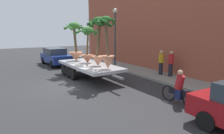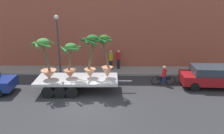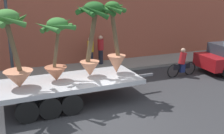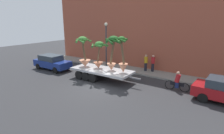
{
  "view_description": "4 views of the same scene",
  "coord_description": "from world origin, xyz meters",
  "px_view_note": "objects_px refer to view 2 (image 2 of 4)",
  "views": [
    {
      "loc": [
        10.39,
        -3.5,
        3.1
      ],
      "look_at": [
        1.98,
        1.82,
        1.25
      ],
      "focal_mm": 30.38,
      "sensor_mm": 36.0,
      "label": 1
    },
    {
      "loc": [
        1.72,
        -12.31,
        6.49
      ],
      "look_at": [
        1.43,
        2.62,
        1.56
      ],
      "focal_mm": 35.2,
      "sensor_mm": 36.0,
      "label": 2
    },
    {
      "loc": [
        -3.13,
        -8.02,
        4.42
      ],
      "look_at": [
        0.83,
        1.91,
        1.31
      ],
      "focal_mm": 42.71,
      "sensor_mm": 36.0,
      "label": 3
    },
    {
      "loc": [
        8.51,
        -10.17,
        5.26
      ],
      "look_at": [
        0.07,
        1.96,
        1.32
      ],
      "focal_mm": 28.48,
      "sensor_mm": 36.0,
      "label": 4
    }
  ],
  "objects_px": {
    "street_lamp": "(58,37)",
    "potted_palm_extra": "(70,59)",
    "pedestrian_near_gate": "(111,60)",
    "potted_palm_front": "(106,59)",
    "flatbed_trailer": "(73,81)",
    "cyclist": "(164,76)",
    "potted_palm_rear": "(46,60)",
    "pedestrian_far_left": "(119,59)",
    "potted_palm_middle": "(92,52)",
    "parked_car": "(212,76)"
  },
  "relations": [
    {
      "from": "pedestrian_near_gate",
      "to": "street_lamp",
      "type": "xyz_separation_m",
      "value": [
        -4.29,
        -1.0,
        2.19
      ]
    },
    {
      "from": "pedestrian_near_gate",
      "to": "potted_palm_extra",
      "type": "bearing_deg",
      "value": -121.72
    },
    {
      "from": "potted_palm_extra",
      "to": "pedestrian_far_left",
      "type": "relative_size",
      "value": 1.43
    },
    {
      "from": "potted_palm_extra",
      "to": "cyclist",
      "type": "bearing_deg",
      "value": 9.77
    },
    {
      "from": "flatbed_trailer",
      "to": "parked_car",
      "type": "xyz_separation_m",
      "value": [
        9.98,
        0.97,
        0.07
      ]
    },
    {
      "from": "street_lamp",
      "to": "potted_palm_rear",
      "type": "bearing_deg",
      "value": -88.99
    },
    {
      "from": "potted_palm_rear",
      "to": "pedestrian_far_left",
      "type": "bearing_deg",
      "value": 44.2
    },
    {
      "from": "street_lamp",
      "to": "potted_palm_middle",
      "type": "bearing_deg",
      "value": -46.2
    },
    {
      "from": "flatbed_trailer",
      "to": "potted_palm_rear",
      "type": "distance_m",
      "value": 2.31
    },
    {
      "from": "flatbed_trailer",
      "to": "potted_palm_front",
      "type": "relative_size",
      "value": 2.21
    },
    {
      "from": "flatbed_trailer",
      "to": "cyclist",
      "type": "xyz_separation_m",
      "value": [
        6.55,
        1.3,
        -0.09
      ]
    },
    {
      "from": "potted_palm_extra",
      "to": "parked_car",
      "type": "relative_size",
      "value": 0.53
    },
    {
      "from": "flatbed_trailer",
      "to": "pedestrian_near_gate",
      "type": "bearing_deg",
      "value": 60.59
    },
    {
      "from": "pedestrian_far_left",
      "to": "pedestrian_near_gate",
      "type": "bearing_deg",
      "value": -163.0
    },
    {
      "from": "potted_palm_rear",
      "to": "potted_palm_extra",
      "type": "xyz_separation_m",
      "value": [
        1.57,
        0.26,
        0.02
      ]
    },
    {
      "from": "potted_palm_front",
      "to": "pedestrian_far_left",
      "type": "bearing_deg",
      "value": 78.42
    },
    {
      "from": "potted_palm_middle",
      "to": "potted_palm_extra",
      "type": "height_order",
      "value": "potted_palm_middle"
    },
    {
      "from": "potted_palm_middle",
      "to": "potted_palm_extra",
      "type": "relative_size",
      "value": 1.23
    },
    {
      "from": "potted_palm_rear",
      "to": "potted_palm_front",
      "type": "relative_size",
      "value": 0.94
    },
    {
      "from": "potted_palm_rear",
      "to": "potted_palm_middle",
      "type": "xyz_separation_m",
      "value": [
        3.03,
        0.34,
        0.48
      ]
    },
    {
      "from": "cyclist",
      "to": "street_lamp",
      "type": "relative_size",
      "value": 0.38
    },
    {
      "from": "flatbed_trailer",
      "to": "street_lamp",
      "type": "xyz_separation_m",
      "value": [
        -1.79,
        3.44,
        2.47
      ]
    },
    {
      "from": "potted_palm_rear",
      "to": "pedestrian_far_left",
      "type": "relative_size",
      "value": 1.65
    },
    {
      "from": "potted_palm_extra",
      "to": "pedestrian_near_gate",
      "type": "distance_m",
      "value": 5.22
    },
    {
      "from": "potted_palm_extra",
      "to": "parked_car",
      "type": "distance_m",
      "value": 10.28
    },
    {
      "from": "pedestrian_near_gate",
      "to": "pedestrian_far_left",
      "type": "height_order",
      "value": "same"
    },
    {
      "from": "flatbed_trailer",
      "to": "pedestrian_far_left",
      "type": "xyz_separation_m",
      "value": [
        3.19,
        4.65,
        0.28
      ]
    },
    {
      "from": "potted_palm_extra",
      "to": "pedestrian_near_gate",
      "type": "xyz_separation_m",
      "value": [
        2.66,
        4.3,
        -1.27
      ]
    },
    {
      "from": "street_lamp",
      "to": "flatbed_trailer",
      "type": "bearing_deg",
      "value": -62.57
    },
    {
      "from": "potted_palm_middle",
      "to": "cyclist",
      "type": "height_order",
      "value": "potted_palm_middle"
    },
    {
      "from": "flatbed_trailer",
      "to": "cyclist",
      "type": "relative_size",
      "value": 3.61
    },
    {
      "from": "pedestrian_far_left",
      "to": "potted_palm_rear",
      "type": "bearing_deg",
      "value": -135.8
    },
    {
      "from": "potted_palm_front",
      "to": "street_lamp",
      "type": "xyz_separation_m",
      "value": [
        -4.07,
        3.21,
        0.89
      ]
    },
    {
      "from": "flatbed_trailer",
      "to": "cyclist",
      "type": "distance_m",
      "value": 6.68
    },
    {
      "from": "potted_palm_middle",
      "to": "parked_car",
      "type": "distance_m",
      "value": 8.93
    },
    {
      "from": "potted_palm_middle",
      "to": "pedestrian_near_gate",
      "type": "relative_size",
      "value": 1.76
    },
    {
      "from": "potted_palm_extra",
      "to": "pedestrian_near_gate",
      "type": "relative_size",
      "value": 1.43
    },
    {
      "from": "potted_palm_rear",
      "to": "potted_palm_middle",
      "type": "bearing_deg",
      "value": 6.4
    },
    {
      "from": "street_lamp",
      "to": "potted_palm_extra",
      "type": "bearing_deg",
      "value": -63.68
    },
    {
      "from": "flatbed_trailer",
      "to": "cyclist",
      "type": "bearing_deg",
      "value": 11.2
    },
    {
      "from": "potted_palm_rear",
      "to": "cyclist",
      "type": "xyz_separation_m",
      "value": [
        8.27,
        1.42,
        -1.63
      ]
    },
    {
      "from": "potted_palm_front",
      "to": "flatbed_trailer",
      "type": "bearing_deg",
      "value": -174.15
    },
    {
      "from": "potted_palm_front",
      "to": "street_lamp",
      "type": "distance_m",
      "value": 5.26
    },
    {
      "from": "parked_car",
      "to": "cyclist",
      "type": "bearing_deg",
      "value": 174.51
    },
    {
      "from": "parked_car",
      "to": "potted_palm_rear",
      "type": "bearing_deg",
      "value": -174.7
    },
    {
      "from": "flatbed_trailer",
      "to": "potted_palm_rear",
      "type": "relative_size",
      "value": 2.35
    },
    {
      "from": "cyclist",
      "to": "potted_palm_middle",
      "type": "bearing_deg",
      "value": -168.41
    },
    {
      "from": "parked_car",
      "to": "pedestrian_far_left",
      "type": "height_order",
      "value": "pedestrian_far_left"
    },
    {
      "from": "flatbed_trailer",
      "to": "potted_palm_middle",
      "type": "height_order",
      "value": "potted_palm_middle"
    },
    {
      "from": "flatbed_trailer",
      "to": "potted_palm_rear",
      "type": "bearing_deg",
      "value": -176.05
    }
  ]
}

